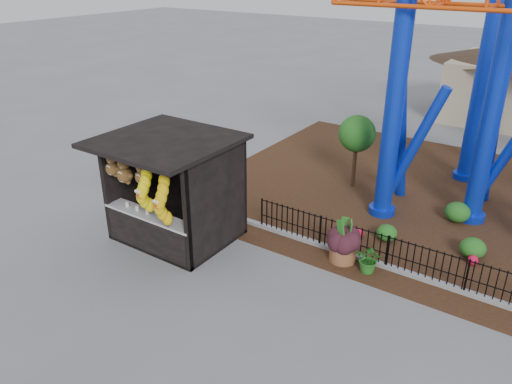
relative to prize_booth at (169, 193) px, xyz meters
The scene contains 9 objects.
ground 3.47m from the prize_booth, 17.08° to the right, with size 120.00×120.00×0.00m, color slate.
mulch_bed 10.06m from the prize_booth, 45.41° to the left, with size 18.00×12.00×0.02m, color #331E11.
curb 7.43m from the prize_booth, 16.61° to the left, with size 18.00×0.18×0.12m, color gray.
prize_booth is the anchor object (origin of this frame).
picket_fence 8.22m from the prize_booth, 14.80° to the left, with size 12.20×0.06×1.00m, color black, non-canonical shape.
terracotta_planter 5.13m from the prize_booth, 21.00° to the left, with size 0.74×0.74×0.55m, color brown.
planter_foliage 5.02m from the prize_booth, 21.00° to the left, with size 0.70×0.70×0.64m, color #31131B.
potted_plant 5.82m from the prize_booth, 16.90° to the left, with size 0.71×0.62×0.79m, color #225318.
landscaping 9.22m from the prize_booth, 30.38° to the left, with size 7.53×3.25×0.62m.
Camera 1 is at (6.26, -8.26, 7.50)m, focal length 35.00 mm.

